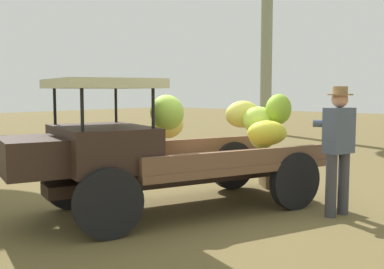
# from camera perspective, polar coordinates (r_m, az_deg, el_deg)

# --- Properties ---
(ground_plane) EXTENTS (60.00, 60.00, 0.00)m
(ground_plane) POSITION_cam_1_polar(r_m,az_deg,el_deg) (7.05, 0.36, -8.65)
(ground_plane) COLOR brown
(truck) EXTENTS (4.66, 2.90, 1.85)m
(truck) POSITION_cam_1_polar(r_m,az_deg,el_deg) (6.58, -3.72, -1.57)
(truck) COLOR #30201A
(truck) RESTS_ON ground
(farmer) EXTENTS (0.54, 0.49, 1.76)m
(farmer) POSITION_cam_1_polar(r_m,az_deg,el_deg) (6.66, 17.29, -0.94)
(farmer) COLOR #3D3C42
(farmer) RESTS_ON ground
(wooden_crate) EXTENTS (0.66, 0.66, 0.42)m
(wooden_crate) POSITION_cam_1_polar(r_m,az_deg,el_deg) (8.56, 9.98, -4.81)
(wooden_crate) COLOR olive
(wooden_crate) RESTS_ON ground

